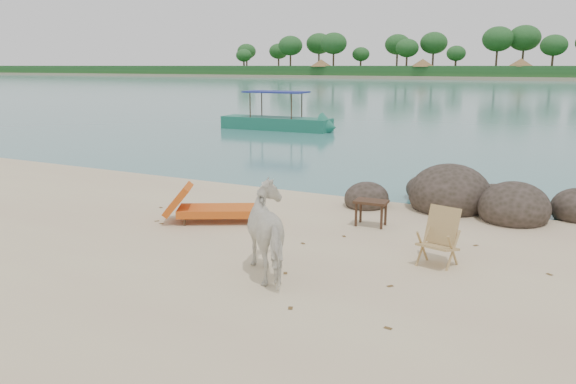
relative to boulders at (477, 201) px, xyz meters
The scene contains 10 objects.
water 83.98m from the boulders, 91.41° to the left, with size 400.00×400.00×0.00m, color #3A7474.
far_shore 163.97m from the boulders, 90.72° to the left, with size 420.00×90.00×1.40m, color tan.
far_scenery 130.70m from the boulders, 90.89° to the left, with size 420.00×18.00×9.50m.
boulders is the anchor object (origin of this frame).
cow 5.82m from the boulders, 111.38° to the right, with size 0.74×1.62×1.37m, color white.
side_table 2.76m from the boulders, 127.49° to the right, with size 0.64×0.41×0.52m, color black, non-canonical shape.
lounge_chair 5.57m from the boulders, 143.92° to the right, with size 2.21×0.77×0.66m, color orange, non-canonical shape.
deck_chair 3.86m from the boulders, 89.76° to the right, with size 0.58×0.63×0.90m, color tan, non-canonical shape.
boat_near 17.44m from the boulders, 133.38° to the left, with size 6.46×1.45×3.14m, color #1B6851, non-canonical shape.
dead_leaves 4.89m from the boulders, 119.86° to the right, with size 8.14×4.00×0.00m.
Camera 1 is at (3.90, -6.47, 3.16)m, focal length 35.00 mm.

